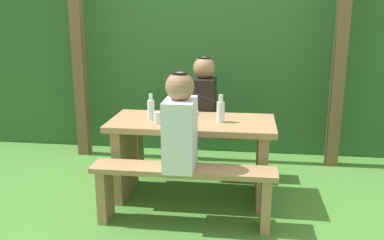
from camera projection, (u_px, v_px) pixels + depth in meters
ground_plane at (192, 196)px, 3.74m from camera, size 12.00×12.00×0.00m
hedge_backdrop at (210, 71)px, 5.19m from camera, size 6.40×0.94×1.76m
pergola_post_left at (79, 54)px, 4.56m from camera, size 0.12×0.12×2.30m
pergola_post_right at (340, 57)px, 4.22m from camera, size 0.12×0.12×2.30m
picnic_table at (192, 145)px, 3.61m from camera, size 1.40×0.64×0.70m
bench_near at (183, 184)px, 3.17m from camera, size 1.40×0.24×0.47m
bench_far at (199, 143)px, 4.14m from camera, size 1.40×0.24×0.47m
person_white_shirt at (180, 125)px, 3.05m from camera, size 0.25×0.35×0.72m
person_black_coat at (204, 97)px, 4.01m from camera, size 0.25×0.35×0.72m
drinking_glass at (158, 118)px, 3.45m from camera, size 0.07×0.07×0.10m
bottle_left at (151, 109)px, 3.54m from camera, size 0.06×0.06×0.23m
bottle_right at (221, 111)px, 3.48m from camera, size 0.07×0.07×0.23m
cell_phone at (188, 123)px, 3.46m from camera, size 0.13×0.16×0.01m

